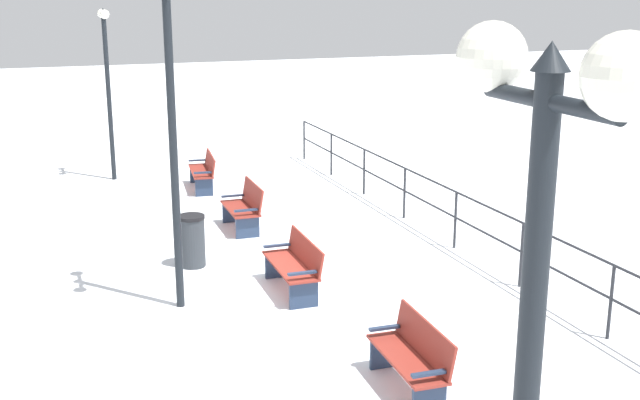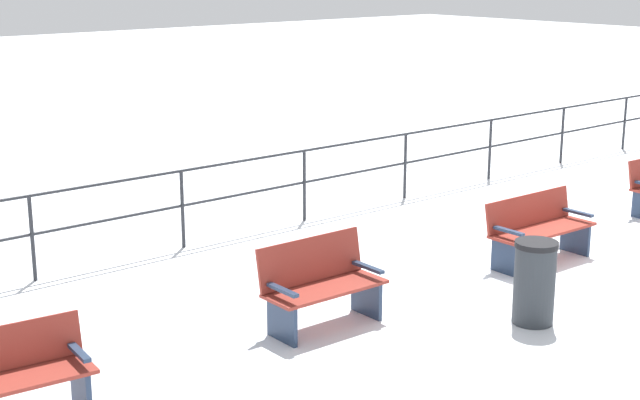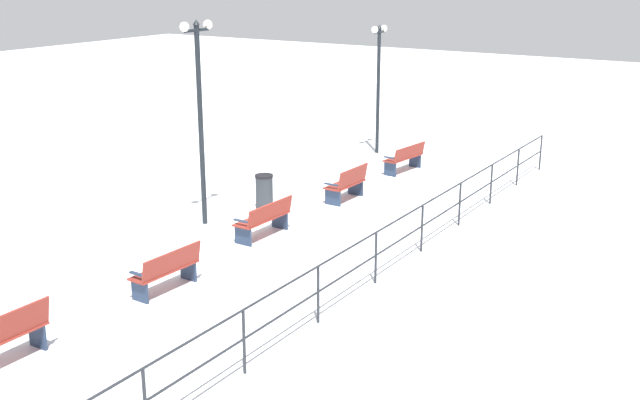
{
  "view_description": "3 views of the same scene",
  "coord_description": "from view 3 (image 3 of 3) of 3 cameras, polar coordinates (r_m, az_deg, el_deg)",
  "views": [
    {
      "loc": [
        3.85,
        11.41,
        4.72
      ],
      "look_at": [
        -1.02,
        -1.76,
        0.97
      ],
      "focal_mm": 45.05,
      "sensor_mm": 36.0,
      "label": 1
    },
    {
      "loc": [
        7.15,
        -9.63,
        3.83
      ],
      "look_at": [
        -1.58,
        -2.31,
        0.89
      ],
      "focal_mm": 52.58,
      "sensor_mm": 36.0,
      "label": 2
    },
    {
      "loc": [
        -10.25,
        13.95,
        6.1
      ],
      "look_at": [
        -1.55,
        0.15,
        1.19
      ],
      "focal_mm": 44.23,
      "sensor_mm": 36.0,
      "label": 3
    }
  ],
  "objects": [
    {
      "name": "waterfront_railing",
      "position": [
        16.42,
        5.84,
        -2.4
      ],
      "size": [
        0.05,
        19.19,
        1.09
      ],
      "color": "#26282D",
      "rests_on": "ground"
    },
    {
      "name": "lamppost_middle",
      "position": [
        18.75,
        -8.71,
        7.31
      ],
      "size": [
        0.22,
        1.03,
        4.88
      ],
      "color": "black",
      "rests_on": "ground"
    },
    {
      "name": "bench_second",
      "position": [
        21.02,
        1.98,
        1.18
      ],
      "size": [
        0.61,
        1.37,
        0.94
      ],
      "rotation": [
        0.0,
        0.0,
        -0.02
      ],
      "color": "maroon",
      "rests_on": "ground"
    },
    {
      "name": "bench_nearest",
      "position": [
        24.08,
        6.18,
        3.09
      ],
      "size": [
        0.68,
        1.64,
        0.84
      ],
      "rotation": [
        0.0,
        0.0,
        -0.11
      ],
      "color": "maroon",
      "rests_on": "ground"
    },
    {
      "name": "ground_plane",
      "position": [
        18.35,
        -3.87,
        -2.71
      ],
      "size": [
        80.0,
        80.0,
        0.0
      ],
      "primitive_type": "plane",
      "color": "white",
      "rests_on": "ground"
    },
    {
      "name": "bench_fourth",
      "position": [
        15.5,
        -11.01,
        -4.96
      ],
      "size": [
        0.57,
        1.52,
        0.87
      ],
      "rotation": [
        0.0,
        0.0,
        -0.04
      ],
      "color": "maroon",
      "rests_on": "ground"
    },
    {
      "name": "bench_fifth",
      "position": [
        13.45,
        -21.91,
        -9.16
      ],
      "size": [
        0.51,
        1.54,
        0.95
      ],
      "rotation": [
        0.0,
        0.0,
        -0.01
      ],
      "color": "maroon",
      "rests_on": "ground"
    },
    {
      "name": "lamppost_near",
      "position": [
        26.09,
        4.26,
        9.29
      ],
      "size": [
        0.22,
        0.85,
        4.22
      ],
      "color": "black",
      "rests_on": "ground"
    },
    {
      "name": "bench_third",
      "position": [
        18.24,
        -4.04,
        -1.34
      ],
      "size": [
        0.6,
        1.61,
        0.86
      ],
      "rotation": [
        0.0,
        0.0,
        -0.03
      ],
      "color": "maroon",
      "rests_on": "ground"
    },
    {
      "name": "trash_bin",
      "position": [
        20.32,
        -4.05,
        0.59
      ],
      "size": [
        0.46,
        0.46,
        0.92
      ],
      "color": "#2D3338",
      "rests_on": "ground"
    }
  ]
}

